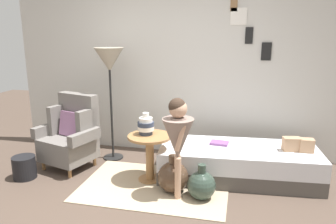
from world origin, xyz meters
The scene contains 15 objects.
ground_plane centered at (0.00, 0.00, 0.00)m, with size 12.00×12.00×0.00m, color #4C3D33.
gallery_wall centered at (0.00, 1.95, 1.30)m, with size 4.80×0.12×2.60m.
rug centered at (0.05, 0.71, 0.01)m, with size 1.71×1.16×0.01m, color tan.
armchair centered at (-1.19, 1.05, 0.44)m, with size 0.86×0.74×0.97m.
daybed centered at (0.99, 1.16, 0.20)m, with size 1.95×0.93×0.40m.
pillow_head centered at (1.76, 1.19, 0.48)m, with size 0.16×0.12×0.16m, color tan.
pillow_mid centered at (1.59, 1.19, 0.48)m, with size 0.20×0.12×0.16m, color tan.
side_table centered at (-0.05, 0.86, 0.40)m, with size 0.52×0.52×0.58m.
vase_striped centered at (-0.11, 0.89, 0.69)m, with size 0.20×0.20×0.27m.
floor_lamp centered at (-0.77, 1.43, 1.35)m, with size 0.40×0.40×1.56m.
person_child centered at (0.35, 0.53, 0.71)m, with size 0.34×0.34×1.11m.
book_on_daybed centered at (0.75, 1.23, 0.42)m, with size 0.22×0.16×0.03m, color #7E4C8A.
demijohn_near centered at (0.28, 0.63, 0.18)m, with size 0.35×0.35×0.44m.
demijohn_far centered at (0.62, 0.54, 0.16)m, with size 0.31×0.31×0.40m.
magazine_basket centered at (-1.59, 0.57, 0.14)m, with size 0.28×0.28×0.28m, color black.
Camera 1 is at (0.98, -2.67, 1.78)m, focal length 34.67 mm.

